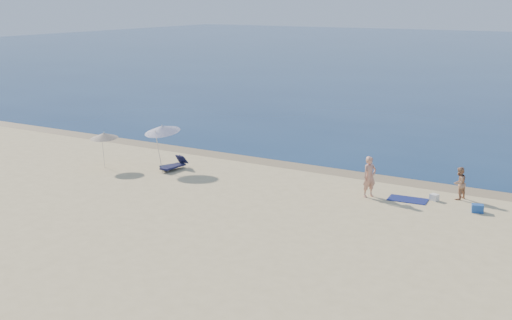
% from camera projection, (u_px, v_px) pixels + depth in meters
% --- Properties ---
extents(wet_sand_strip, '(240.00, 1.60, 0.00)m').
position_uv_depth(wet_sand_strip, '(342.00, 172.00, 34.65)').
color(wet_sand_strip, '#847254').
rests_on(wet_sand_strip, ground).
extents(person_left, '(0.78, 0.85, 1.96)m').
position_uv_depth(person_left, '(370.00, 177.00, 30.19)').
color(person_left, tan).
rests_on(person_left, ground).
extents(person_right, '(0.81, 0.91, 1.55)m').
position_uv_depth(person_right, '(459.00, 183.00, 29.88)').
color(person_right, '#AB7A5A').
rests_on(person_right, ground).
extents(beach_towel, '(1.88, 1.15, 0.03)m').
position_uv_depth(beach_towel, '(408.00, 200.00, 29.95)').
color(beach_towel, '#101750').
rests_on(beach_towel, ground).
extents(white_bag, '(0.44, 0.41, 0.31)m').
position_uv_depth(white_bag, '(434.00, 197.00, 29.82)').
color(white_bag, white).
rests_on(white_bag, ground).
extents(blue_cooler, '(0.58, 0.48, 0.36)m').
position_uv_depth(blue_cooler, '(477.00, 208.00, 28.18)').
color(blue_cooler, '#1D4CA1').
rests_on(blue_cooler, ground).
extents(umbrella_near, '(2.35, 2.38, 2.59)m').
position_uv_depth(umbrella_near, '(162.00, 129.00, 34.99)').
color(umbrella_near, silver).
rests_on(umbrella_near, ground).
extents(umbrella_far, '(1.75, 1.76, 2.04)m').
position_uv_depth(umbrella_far, '(104.00, 136.00, 35.33)').
color(umbrella_far, silver).
rests_on(umbrella_far, ground).
extents(lounger_left, '(0.65, 1.68, 0.73)m').
position_uv_depth(lounger_left, '(174.00, 165.00, 35.08)').
color(lounger_left, '#15173A').
rests_on(lounger_left, ground).
extents(lounger_right, '(1.11, 1.62, 0.68)m').
position_uv_depth(lounger_right, '(175.00, 164.00, 35.33)').
color(lounger_right, '#161E3E').
rests_on(lounger_right, ground).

